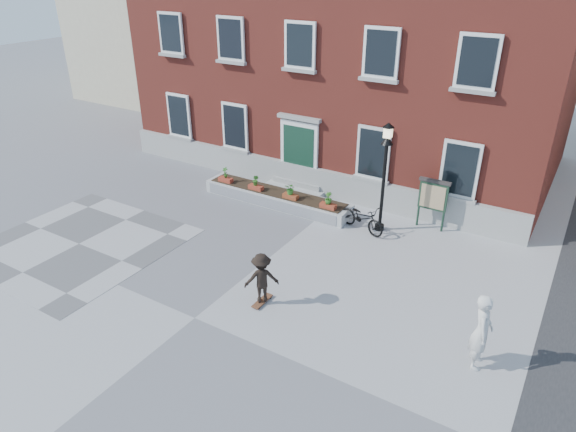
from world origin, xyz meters
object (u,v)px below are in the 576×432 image
Objects in this scene: bicycle at (362,218)px; bystander at (482,331)px; notice_board at (433,196)px; lamp_post at (385,163)px; skateboarder at (262,278)px.

bystander reaches higher than bicycle.
notice_board is at bearing -38.31° from bicycle.
lamp_post is at bearing -144.69° from notice_board.
bystander is at bearing 6.51° from skateboarder.
bicycle is at bearing -144.30° from lamp_post.
notice_board reaches higher than skateboarder.
skateboarder is at bearing 84.24° from bystander.
bicycle is 0.96× the size of bystander.
lamp_post is at bearing -38.03° from bicycle.
skateboarder is (-1.12, -5.79, -1.72)m from lamp_post.
skateboarder is at bearing -169.95° from bicycle.
skateboarder is (-2.59, -6.83, -0.45)m from notice_board.
lamp_post reaches higher than notice_board.
bystander is at bearing -48.24° from lamp_post.
notice_board is at bearing 35.31° from lamp_post.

